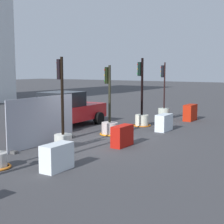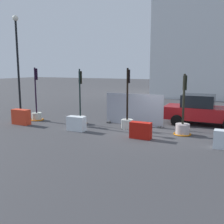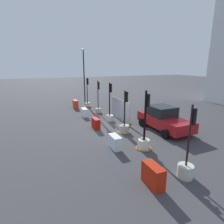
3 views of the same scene
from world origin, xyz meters
The scene contains 11 objects.
ground_plane centered at (0.00, 0.00, 0.00)m, with size 120.00×120.00×0.00m, color #3C3C3F.
traffic_light_0 centered at (-7.50, 0.16, 0.54)m, with size 0.86×0.86×3.31m.
traffic_light_1 centered at (-4.40, 0.41, 0.51)m, with size 0.80×0.80×3.23m.
traffic_light_2 centered at (-1.42, 0.44, 0.61)m, with size 0.64×0.64×3.28m.
traffic_light_3 centered at (1.59, 0.35, 0.49)m, with size 0.87×0.87×3.01m.
construction_barrier_0 centered at (-7.44, -1.25, 0.44)m, with size 1.11×0.45×0.89m.
construction_barrier_1 centered at (-3.63, -1.22, 0.38)m, with size 0.99×0.47×0.77m.
construction_barrier_2 centered at (-0.04, -1.25, 0.39)m, with size 1.01×0.42×0.78m.
car_red_compact centered at (2.17, 3.29, 0.83)m, with size 4.49×2.35×1.75m.
street_lamp_post centered at (-8.89, 0.21, 4.08)m, with size 0.36×0.36×6.52m.
site_fence_panel centered at (-1.40, 1.42, 0.86)m, with size 3.49×0.50×1.82m.
Camera 2 is at (3.98, -12.90, 3.32)m, focal length 42.93 mm.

